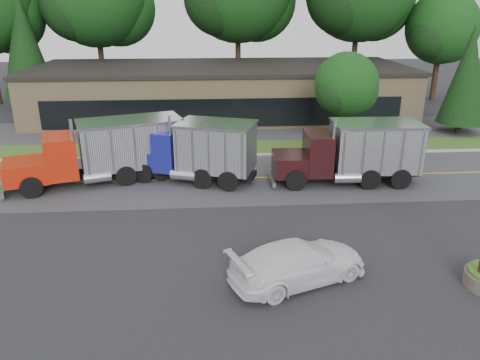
% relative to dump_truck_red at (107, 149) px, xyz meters
% --- Properties ---
extents(ground, '(140.00, 140.00, 0.00)m').
position_rel_dump_truck_red_xyz_m(ground, '(4.86, -9.22, -1.81)').
color(ground, '#343439').
rests_on(ground, ground).
extents(road, '(60.00, 8.00, 0.02)m').
position_rel_dump_truck_red_xyz_m(road, '(4.86, -0.22, -1.81)').
color(road, '#4D4D51').
rests_on(road, ground).
extents(center_line, '(60.00, 0.12, 0.01)m').
position_rel_dump_truck_red_xyz_m(center_line, '(4.86, -0.22, -1.81)').
color(center_line, gold).
rests_on(center_line, ground).
extents(curb, '(60.00, 0.30, 0.12)m').
position_rel_dump_truck_red_xyz_m(curb, '(4.86, 3.98, -1.81)').
color(curb, '#9E9E99').
rests_on(curb, ground).
extents(grass_verge, '(60.00, 3.40, 0.03)m').
position_rel_dump_truck_red_xyz_m(grass_verge, '(4.86, 5.78, -1.81)').
color(grass_verge, '#375C1F').
rests_on(grass_verge, ground).
extents(far_parking, '(60.00, 7.00, 0.02)m').
position_rel_dump_truck_red_xyz_m(far_parking, '(4.86, 10.78, -1.81)').
color(far_parking, '#4D4D51').
rests_on(far_parking, ground).
extents(strip_mall, '(32.00, 12.00, 4.00)m').
position_rel_dump_truck_red_xyz_m(strip_mall, '(6.86, 16.78, 0.19)').
color(strip_mall, tan).
rests_on(strip_mall, ground).
extents(tree_far_b, '(10.69, 10.06, 15.24)m').
position_rel_dump_truck_red_xyz_m(tree_far_b, '(-4.97, 24.91, 7.92)').
color(tree_far_b, '#382619').
rests_on(tree_far_b, ground).
extents(tree_far_e, '(7.53, 7.08, 10.74)m').
position_rel_dump_truck_red_xyz_m(tree_far_e, '(28.98, 21.87, 5.04)').
color(tree_far_e, '#382619').
rests_on(tree_far_e, ground).
extents(evergreen_left, '(4.70, 4.70, 10.69)m').
position_rel_dump_truck_red_xyz_m(evergreen_left, '(-11.14, 20.78, 4.06)').
color(evergreen_left, '#382619').
rests_on(evergreen_left, ground).
extents(evergreen_right, '(3.52, 3.52, 8.01)m').
position_rel_dump_truck_red_xyz_m(evergreen_right, '(24.86, 8.78, 2.58)').
color(evergreen_right, '#382619').
rests_on(evergreen_right, ground).
extents(tree_verge, '(4.51, 4.25, 6.43)m').
position_rel_dump_truck_red_xyz_m(tree_verge, '(14.93, 5.84, 2.28)').
color(tree_verge, '#382619').
rests_on(tree_verge, ground).
extents(dump_truck_red, '(9.73, 5.24, 3.36)m').
position_rel_dump_truck_red_xyz_m(dump_truck_red, '(0.00, 0.00, 0.00)').
color(dump_truck_red, black).
rests_on(dump_truck_red, ground).
extents(dump_truck_blue, '(7.32, 4.60, 3.36)m').
position_rel_dump_truck_red_xyz_m(dump_truck_blue, '(5.07, -0.37, -0.01)').
color(dump_truck_blue, black).
rests_on(dump_truck_blue, ground).
extents(dump_truck_maroon, '(8.05, 2.84, 3.36)m').
position_rel_dump_truck_red_xyz_m(dump_truck_maroon, '(13.52, -1.21, -0.01)').
color(dump_truck_maroon, black).
rests_on(dump_truck_maroon, ground).
extents(rally_car, '(5.49, 3.83, 1.48)m').
position_rel_dump_truck_red_xyz_m(rally_car, '(8.64, -10.85, -1.07)').
color(rally_car, white).
rests_on(rally_car, ground).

